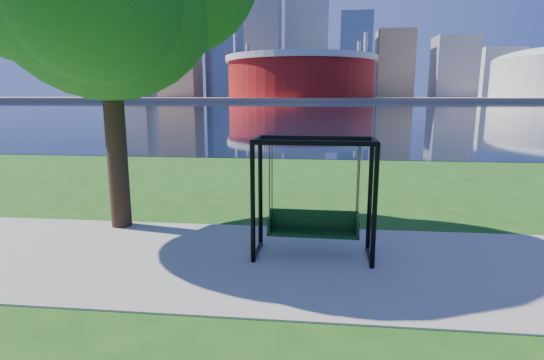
# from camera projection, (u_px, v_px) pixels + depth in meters

# --- Properties ---
(ground) EXTENTS (900.00, 900.00, 0.00)m
(ground) POSITION_uv_depth(u_px,v_px,m) (287.00, 252.00, 7.97)
(ground) COLOR #1E5114
(ground) RESTS_ON ground
(path) EXTENTS (120.00, 4.00, 0.03)m
(path) POSITION_uv_depth(u_px,v_px,m) (285.00, 262.00, 7.48)
(path) COLOR #9E937F
(path) RESTS_ON ground
(river) EXTENTS (900.00, 180.00, 0.02)m
(river) POSITION_uv_depth(u_px,v_px,m) (317.00, 108.00, 107.42)
(river) COLOR black
(river) RESTS_ON ground
(far_bank) EXTENTS (900.00, 228.00, 2.00)m
(far_bank) POSITION_uv_depth(u_px,v_px,m) (319.00, 99.00, 306.13)
(far_bank) COLOR #937F60
(far_bank) RESTS_ON ground
(stadium) EXTENTS (83.00, 83.00, 32.00)m
(stadium) POSITION_uv_depth(u_px,v_px,m) (301.00, 75.00, 235.40)
(stadium) COLOR maroon
(stadium) RESTS_ON far_bank
(skyline) EXTENTS (392.00, 66.00, 96.50)m
(skyline) POSITION_uv_depth(u_px,v_px,m) (314.00, 51.00, 312.86)
(skyline) COLOR gray
(skyline) RESTS_ON far_bank
(swing) EXTENTS (2.15, 0.97, 2.18)m
(swing) POSITION_uv_depth(u_px,v_px,m) (314.00, 201.00, 7.56)
(swing) COLOR black
(swing) RESTS_ON ground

